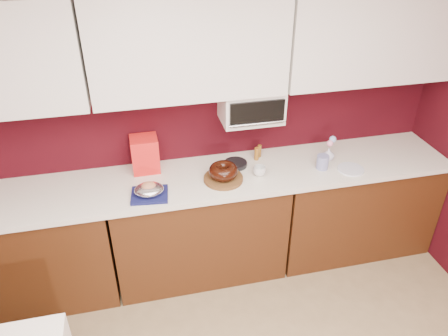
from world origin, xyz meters
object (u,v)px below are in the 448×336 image
toaster_oven (251,105)px  flower_vase (328,153)px  coffee_mug (260,170)px  pandoro_box (145,154)px  foil_ham_nest (149,189)px  blue_jar (323,162)px  bundt_cake (223,171)px

toaster_oven → flower_vase: (0.61, -0.14, -0.42)m
coffee_mug → pandoro_box: bearing=161.6°
foil_ham_nest → blue_jar: 1.33m
pandoro_box → bundt_cake: bearing=-27.7°
toaster_oven → blue_jar: (0.51, -0.25, -0.42)m
bundt_cake → coffee_mug: (0.28, 0.01, -0.03)m
toaster_oven → flower_vase: toaster_oven is taller
foil_ham_nest → bundt_cake: bearing=8.4°
bundt_cake → pandoro_box: size_ratio=0.78×
pandoro_box → coffee_mug: (0.82, -0.27, -0.09)m
bundt_cake → flower_vase: bundt_cake is taller
toaster_oven → bundt_cake: 0.53m
foil_ham_nest → flower_vase: flower_vase is taller
pandoro_box → flower_vase: (1.42, -0.18, -0.08)m
toaster_oven → foil_ham_nest: 0.97m
bundt_cake → flower_vase: size_ratio=1.88×
flower_vase → bundt_cake: bearing=-173.3°
foil_ham_nest → coffee_mug: 0.83m
toaster_oven → bundt_cake: size_ratio=2.10×
toaster_oven → blue_jar: size_ratio=4.08×
bundt_cake → blue_jar: 0.78m
blue_jar → pandoro_box: bearing=167.8°
toaster_oven → coffee_mug: bearing=-86.9°
pandoro_box → blue_jar: bearing=-12.8°
blue_jar → toaster_oven: bearing=154.1°
bundt_cake → coffee_mug: bearing=1.0°
pandoro_box → blue_jar: 1.35m
foil_ham_nest → coffee_mug: foil_ham_nest is taller
bundt_cake → blue_jar: bundt_cake is taller
coffee_mug → flower_vase: 0.61m
bundt_cake → foil_ham_nest: bundt_cake is taller
coffee_mug → blue_jar: size_ratio=0.83×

